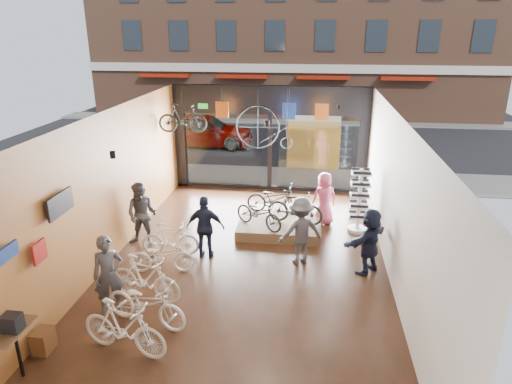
% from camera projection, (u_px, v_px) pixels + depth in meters
% --- Properties ---
extents(ground_plane, '(7.00, 12.00, 0.04)m').
position_uv_depth(ground_plane, '(246.00, 268.00, 11.52)').
color(ground_plane, black).
rests_on(ground_plane, ground).
extents(ceiling, '(7.00, 12.00, 0.04)m').
position_uv_depth(ceiling, '(245.00, 116.00, 10.21)').
color(ceiling, black).
rests_on(ceiling, ground).
extents(wall_left, '(0.04, 12.00, 3.80)m').
position_uv_depth(wall_left, '(105.00, 190.00, 11.28)').
color(wall_left, '#B15B2D').
rests_on(wall_left, ground).
extents(wall_right, '(0.04, 12.00, 3.80)m').
position_uv_depth(wall_right, '(397.00, 203.00, 10.45)').
color(wall_right, beige).
rests_on(wall_right, ground).
extents(wall_back, '(7.00, 0.04, 3.80)m').
position_uv_depth(wall_back, '(169.00, 378.00, 5.25)').
color(wall_back, beige).
rests_on(wall_back, ground).
extents(storefront, '(7.00, 0.26, 3.80)m').
position_uv_depth(storefront, '(270.00, 139.00, 16.46)').
color(storefront, black).
rests_on(storefront, ground).
extents(exit_sign, '(0.35, 0.06, 0.18)m').
position_uv_depth(exit_sign, '(203.00, 106.00, 16.24)').
color(exit_sign, '#198C26').
rests_on(exit_sign, storefront).
extents(street_road, '(30.00, 18.00, 0.02)m').
position_uv_depth(street_road, '(285.00, 135.00, 25.50)').
color(street_road, black).
rests_on(street_road, ground).
extents(sidewalk_near, '(30.00, 2.40, 0.12)m').
position_uv_depth(sidewalk_near, '(272.00, 177.00, 18.21)').
color(sidewalk_near, slate).
rests_on(sidewalk_near, ground).
extents(sidewalk_far, '(30.00, 2.00, 0.12)m').
position_uv_depth(sidewalk_far, '(289.00, 120.00, 29.21)').
color(sidewalk_far, slate).
rests_on(sidewalk_far, ground).
extents(opposite_building, '(26.00, 5.00, 14.00)m').
position_uv_depth(opposite_building, '(294.00, 5.00, 29.17)').
color(opposite_building, brown).
rests_on(opposite_building, ground).
extents(street_car, '(4.93, 1.98, 1.68)m').
position_uv_depth(street_car, '(204.00, 130.00, 22.88)').
color(street_car, gray).
rests_on(street_car, street_road).
extents(box_truck, '(2.27, 6.81, 2.68)m').
position_uv_depth(box_truck, '(314.00, 127.00, 21.13)').
color(box_truck, silver).
rests_on(box_truck, street_road).
extents(floor_bike_1, '(1.85, 0.90, 1.07)m').
position_uv_depth(floor_bike_1, '(124.00, 328.00, 8.32)').
color(floor_bike_1, beige).
rests_on(floor_bike_1, ground_plane).
extents(floor_bike_2, '(1.95, 1.11, 0.97)m').
position_uv_depth(floor_bike_2, '(146.00, 303.00, 9.15)').
color(floor_bike_2, beige).
rests_on(floor_bike_2, ground_plane).
extents(floor_bike_3, '(1.83, 0.89, 1.06)m').
position_uv_depth(floor_bike_3, '(145.00, 278.00, 9.96)').
color(floor_bike_3, beige).
rests_on(floor_bike_3, ground_plane).
extents(floor_bike_4, '(1.68, 0.78, 0.85)m').
position_uv_depth(floor_bike_4, '(162.00, 256.00, 11.15)').
color(floor_bike_4, beige).
rests_on(floor_bike_4, ground_plane).
extents(floor_bike_5, '(1.56, 0.58, 0.92)m').
position_uv_depth(floor_bike_5, '(170.00, 239.00, 11.98)').
color(floor_bike_5, beige).
rests_on(floor_bike_5, ground_plane).
extents(display_platform, '(2.40, 1.80, 0.30)m').
position_uv_depth(display_platform, '(280.00, 226.00, 13.48)').
color(display_platform, '#4E3224').
rests_on(display_platform, ground_plane).
extents(display_bike_left, '(1.67, 1.38, 0.86)m').
position_uv_depth(display_bike_left, '(259.00, 213.00, 12.94)').
color(display_bike_left, black).
rests_on(display_bike_left, display_platform).
extents(display_bike_mid, '(1.71, 0.81, 0.99)m').
position_uv_depth(display_bike_mid, '(295.00, 208.00, 13.16)').
color(display_bike_mid, black).
rests_on(display_bike_mid, display_platform).
extents(display_bike_right, '(1.77, 0.70, 0.92)m').
position_uv_depth(display_bike_right, '(275.00, 199.00, 13.93)').
color(display_bike_right, black).
rests_on(display_bike_right, display_platform).
extents(customer_0, '(0.75, 0.68, 1.73)m').
position_uv_depth(customer_0, '(109.00, 275.00, 9.45)').
color(customer_0, '#3F3F44').
rests_on(customer_0, ground_plane).
extents(customer_1, '(0.89, 0.71, 1.79)m').
position_uv_depth(customer_1, '(142.00, 214.00, 12.42)').
color(customer_1, '#3F3F44').
rests_on(customer_1, ground_plane).
extents(customer_2, '(1.01, 0.45, 1.69)m').
position_uv_depth(customer_2, '(205.00, 227.00, 11.75)').
color(customer_2, '#161C33').
rests_on(customer_2, ground_plane).
extents(customer_3, '(1.31, 1.07, 1.77)m').
position_uv_depth(customer_3, '(301.00, 231.00, 11.45)').
color(customer_3, '#3F3F44').
rests_on(customer_3, ground_plane).
extents(customer_4, '(0.94, 0.80, 1.64)m').
position_uv_depth(customer_4, '(324.00, 199.00, 13.77)').
color(customer_4, '#CC4C72').
rests_on(customer_4, ground_plane).
extents(customer_5, '(1.37, 1.51, 1.67)m').
position_uv_depth(customer_5, '(369.00, 241.00, 11.02)').
color(customer_5, '#161C33').
rests_on(customer_5, ground_plane).
extents(sunglasses_rack, '(0.65, 0.57, 1.92)m').
position_uv_depth(sunglasses_rack, '(359.00, 201.00, 13.22)').
color(sunglasses_rack, white).
rests_on(sunglasses_rack, ground_plane).
extents(wall_merch, '(0.40, 2.40, 2.60)m').
position_uv_depth(wall_merch, '(32.00, 287.00, 8.20)').
color(wall_merch, navy).
rests_on(wall_merch, wall_left).
extents(penny_farthing, '(1.84, 0.06, 1.47)m').
position_uv_depth(penny_farthing, '(267.00, 129.00, 15.21)').
color(penny_farthing, black).
rests_on(penny_farthing, ceiling).
extents(hung_bike, '(1.61, 0.58, 0.95)m').
position_uv_depth(hung_bike, '(183.00, 118.00, 14.75)').
color(hung_bike, black).
rests_on(hung_bike, ceiling).
extents(jersey_left, '(0.45, 0.03, 0.55)m').
position_uv_depth(jersey_left, '(222.00, 110.00, 15.51)').
color(jersey_left, '#CC5919').
rests_on(jersey_left, ceiling).
extents(jersey_mid, '(0.45, 0.03, 0.55)m').
position_uv_depth(jersey_mid, '(289.00, 111.00, 15.24)').
color(jersey_mid, '#1E3F99').
rests_on(jersey_mid, ceiling).
extents(jersey_right, '(0.45, 0.03, 0.55)m').
position_uv_depth(jersey_right, '(322.00, 112.00, 15.11)').
color(jersey_right, '#CC5919').
rests_on(jersey_right, ceiling).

